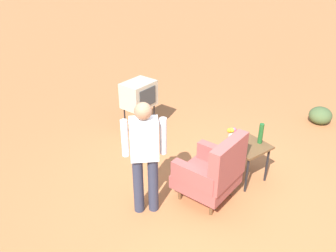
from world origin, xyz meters
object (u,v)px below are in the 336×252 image
side_table (247,150)px  person_standing (145,153)px  flower_vase (231,135)px  bottle_wine_green (261,133)px  soda_can_red (237,143)px  armchair (213,171)px  tv_on_stand (139,95)px

side_table → person_standing: 1.71m
side_table → flower_vase: 0.35m
bottle_wine_green → soda_can_red: bottle_wine_green is taller
side_table → flower_vase: (0.18, -0.18, 0.24)m
armchair → tv_on_stand: 2.36m
tv_on_stand → soda_can_red: tv_on_stand is taller
armchair → person_standing: bearing=-23.7°
flower_vase → tv_on_stand: bearing=-81.4°
armchair → bottle_wine_green: bearing=-179.7°
side_table → person_standing: bearing=-11.1°
tv_on_stand → flower_vase: (-0.31, 2.08, -0.01)m
person_standing → side_table: bearing=168.9°
bottle_wine_green → armchair: bearing=0.3°
armchair → side_table: (-0.76, -0.06, 0.03)m
bottle_wine_green → flower_vase: bottle_wine_green is taller
person_standing → bottle_wine_green: 1.86m
tv_on_stand → soda_can_red: (-0.33, 2.20, -0.10)m
armchair → flower_vase: 0.68m
side_table → tv_on_stand: 2.33m
tv_on_stand → soda_can_red: bearing=98.5°
armchair → bottle_wine_green: (-0.95, -0.00, 0.28)m
person_standing → flower_vase: (-1.45, 0.14, -0.17)m
person_standing → flower_vase: bearing=174.7°
person_standing → soda_can_red: bearing=170.1°
tv_on_stand → flower_vase: size_ratio=3.89×
armchair → bottle_wine_green: armchair is taller
tv_on_stand → armchair: bearing=83.5°
bottle_wine_green → person_standing: bearing=-11.7°
armchair → person_standing: size_ratio=0.65×
armchair → bottle_wine_green: 0.99m
tv_on_stand → bottle_wine_green: (-0.69, 2.32, 0.00)m
tv_on_stand → bottle_wine_green: tv_on_stand is taller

